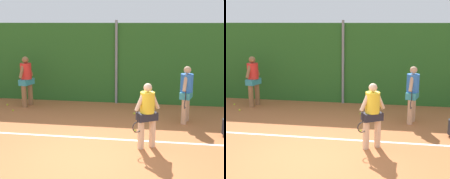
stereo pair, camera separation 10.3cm
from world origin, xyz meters
TOP-DOWN VIEW (x-y plane):
  - ground_plane at (0.00, 1.54)m, footprint 27.09×27.09m
  - hedge_fence_backdrop at (0.00, 5.26)m, footprint 17.61×0.25m
  - fence_post_center at (0.00, 5.08)m, footprint 0.10×0.10m
  - court_baseline_paint at (0.00, 1.26)m, footprint 12.87×0.10m
  - player_foreground_near at (1.37, 0.83)m, footprint 0.66×0.52m
  - player_midcourt at (2.50, 3.06)m, footprint 0.45×0.81m
  - player_backcourt_far at (-3.27, 4.14)m, footprint 0.44×0.78m
  - tennis_ball_1 at (0.99, 1.94)m, footprint 0.07×0.07m
  - tennis_ball_2 at (-4.08, 4.09)m, footprint 0.07×0.07m
  - tennis_ball_4 at (0.83, 3.68)m, footprint 0.07×0.07m
  - tennis_ball_5 at (-3.51, 3.38)m, footprint 0.07×0.07m

SIDE VIEW (x-z plane):
  - ground_plane at x=0.00m, z-range 0.00..0.00m
  - court_baseline_paint at x=0.00m, z-range 0.00..0.01m
  - tennis_ball_1 at x=0.99m, z-range 0.00..0.07m
  - tennis_ball_2 at x=-4.08m, z-range 0.00..0.07m
  - tennis_ball_4 at x=0.83m, z-range 0.00..0.07m
  - tennis_ball_5 at x=-3.51m, z-range 0.00..0.07m
  - player_foreground_near at x=1.37m, z-range 0.10..1.78m
  - player_midcourt at x=2.50m, z-range 0.11..1.92m
  - player_backcourt_far at x=-3.27m, z-range 0.12..2.01m
  - hedge_fence_backdrop at x=0.00m, z-range 0.00..3.10m
  - fence_post_center at x=0.00m, z-range 0.00..3.21m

